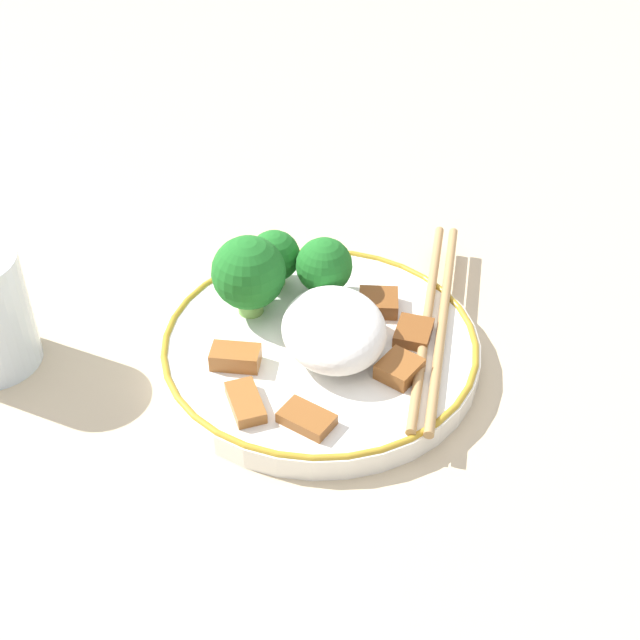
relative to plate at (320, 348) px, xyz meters
name	(u,v)px	position (x,y,z in m)	size (l,w,h in m)	color
ground_plane	(320,359)	(0.00, 0.00, -0.01)	(3.00, 3.00, 0.00)	#C6B28E
plate	(320,348)	(0.00, 0.00, 0.00)	(0.23, 0.23, 0.02)	white
rice_mound	(334,329)	(0.01, 0.01, 0.03)	(0.09, 0.07, 0.04)	white
broccoli_back_left	(324,266)	(-0.05, 0.01, 0.04)	(0.04, 0.04, 0.05)	#7FB756
broccoli_back_center	(274,257)	(-0.07, -0.02, 0.03)	(0.04, 0.04, 0.05)	#7FB756
broccoli_back_right	(249,274)	(-0.04, -0.05, 0.04)	(0.06, 0.06, 0.06)	#7FB756
meat_near_front	(246,402)	(0.06, -0.06, 0.01)	(0.04, 0.03, 0.01)	#995B28
meat_near_left	(378,303)	(-0.03, 0.05, 0.01)	(0.03, 0.03, 0.01)	brown
meat_near_right	(399,369)	(0.04, 0.05, 0.01)	(0.04, 0.04, 0.01)	brown
meat_near_back	(307,419)	(0.08, -0.02, 0.01)	(0.04, 0.04, 0.01)	brown
meat_on_rice_edge	(414,332)	(0.01, 0.07, 0.01)	(0.04, 0.04, 0.01)	brown
meat_mid_left	(235,357)	(0.02, -0.06, 0.01)	(0.03, 0.04, 0.01)	#995B28
chopsticks	(435,319)	(-0.01, 0.09, 0.01)	(0.23, 0.10, 0.01)	#AD8451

